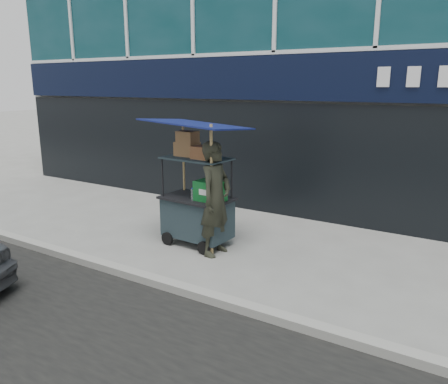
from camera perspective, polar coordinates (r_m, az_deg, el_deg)
The scene contains 4 objects.
ground at distance 6.65m, azimuth -8.95°, elevation -10.92°, with size 80.00×80.00×0.00m, color slate.
curb at distance 6.49m, azimuth -10.13°, elevation -11.04°, with size 80.00×0.18×0.12m, color gray.
vendor_cart at distance 7.63m, azimuth -3.46°, elevation -1.29°, with size 1.70×1.25×2.22m.
vendor_man at distance 7.14m, azimuth -1.12°, elevation -0.92°, with size 0.69×0.45×1.90m, color black.
Camera 1 is at (3.99, -4.55, 2.78)m, focal length 35.00 mm.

